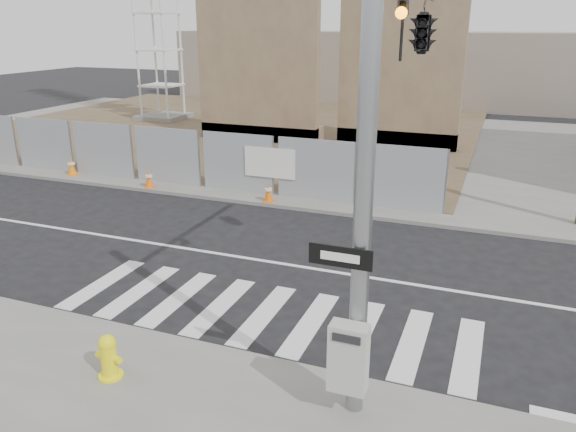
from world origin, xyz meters
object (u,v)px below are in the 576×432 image
(fire_hydrant, at_px, (109,356))
(traffic_cone_c, at_px, (149,179))
(traffic_cone_d, at_px, (268,192))
(traffic_cone_b, at_px, (72,166))
(signal_pole, at_px, (407,76))

(fire_hydrant, distance_m, traffic_cone_c, 11.35)
(fire_hydrant, distance_m, traffic_cone_d, 9.80)
(traffic_cone_b, bearing_deg, traffic_cone_c, -5.67)
(signal_pole, height_order, traffic_cone_b, signal_pole)
(signal_pole, distance_m, fire_hydrant, 6.76)
(traffic_cone_d, bearing_deg, traffic_cone_c, -180.00)
(fire_hydrant, bearing_deg, traffic_cone_c, 138.61)
(traffic_cone_b, distance_m, traffic_cone_c, 3.73)
(traffic_cone_c, distance_m, traffic_cone_d, 4.56)
(signal_pole, distance_m, traffic_cone_d, 9.26)
(fire_hydrant, height_order, traffic_cone_c, fire_hydrant)
(signal_pole, distance_m, traffic_cone_c, 12.42)
(traffic_cone_b, relative_size, traffic_cone_c, 1.09)
(fire_hydrant, relative_size, traffic_cone_d, 1.23)
(fire_hydrant, xyz_separation_m, traffic_cone_b, (-9.58, 10.08, -0.04))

